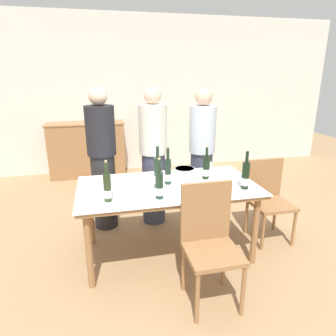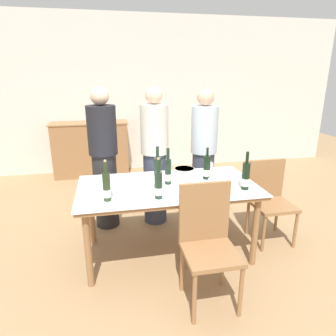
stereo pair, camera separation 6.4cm
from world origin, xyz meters
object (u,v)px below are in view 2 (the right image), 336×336
object	(u,v)px
sideboard_cabinet	(91,149)
wine_bottle_3	(107,187)
wine_bottle_2	(246,176)
person_guest_right	(204,154)
wine_bottle_5	(207,168)
wine_bottle_1	(158,173)
wine_glass_3	(244,177)
person_host	(104,160)
chair_near_front	(208,237)
chair_right_end	(269,195)
ice_bucket	(184,179)
wine_glass_0	(187,172)
dining_table	(168,192)
person_guest_left	(155,158)
wine_bottle_0	(168,172)
wine_glass_1	(211,181)
wine_glass_2	(210,165)
wine_bottle_4	(159,186)

from	to	relation	value
sideboard_cabinet	wine_bottle_3	distance (m)	3.03
wine_bottle_2	wine_bottle_3	world-z (taller)	wine_bottle_2
wine_bottle_2	person_guest_right	world-z (taller)	person_guest_right
sideboard_cabinet	wine_bottle_5	bearing A→B (deg)	-63.90
wine_bottle_1	wine_glass_3	world-z (taller)	wine_bottle_1
wine_glass_3	person_host	size ratio (longest dim) A/B	0.08
wine_bottle_5	chair_near_front	size ratio (longest dim) A/B	0.36
wine_glass_3	chair_right_end	xyz separation A→B (m)	(0.45, 0.25, -0.33)
wine_bottle_1	wine_glass_3	xyz separation A→B (m)	(0.82, -0.14, -0.05)
wine_bottle_2	ice_bucket	bearing A→B (deg)	170.03
wine_bottle_3	wine_glass_0	distance (m)	0.88
wine_bottle_1	dining_table	bearing A→B (deg)	13.88
ice_bucket	person_guest_left	bearing A→B (deg)	98.88
person_host	person_guest_left	bearing A→B (deg)	-0.88
wine_glass_0	wine_bottle_2	bearing A→B (deg)	-36.91
wine_bottle_1	chair_right_end	xyz separation A→B (m)	(1.27, 0.11, -0.38)
person_host	wine_bottle_0	bearing A→B (deg)	-48.45
wine_glass_1	chair_near_front	xyz separation A→B (m)	(-0.19, -0.49, -0.28)
wine_bottle_3	wine_glass_1	bearing A→B (deg)	2.83
person_guest_right	chair_near_front	bearing A→B (deg)	-106.60
wine_bottle_2	chair_near_front	bearing A→B (deg)	-138.97
person_host	wine_glass_2	bearing A→B (deg)	-22.47
wine_glass_2	wine_bottle_0	bearing A→B (deg)	-155.89
wine_glass_3	wine_glass_0	bearing A→B (deg)	150.40
wine_bottle_0	chair_near_front	world-z (taller)	wine_bottle_0
dining_table	wine_bottle_5	distance (m)	0.48
wine_bottle_4	sideboard_cabinet	bearing A→B (deg)	103.32
wine_bottle_3	person_host	xyz separation A→B (m)	(-0.02, 0.99, -0.04)
wine_bottle_2	wine_bottle_3	bearing A→B (deg)	-179.76
chair_right_end	ice_bucket	bearing A→B (deg)	-167.72
dining_table	ice_bucket	distance (m)	0.26
wine_glass_1	wine_glass_3	size ratio (longest dim) A/B	0.99
sideboard_cabinet	person_host	distance (m)	2.05
wine_bottle_0	wine_glass_2	xyz separation A→B (m)	(0.51, 0.23, -0.04)
chair_right_end	wine_bottle_0	bearing A→B (deg)	-177.90
wine_bottle_0	wine_bottle_5	distance (m)	0.43
chair_right_end	wine_bottle_5	bearing A→B (deg)	178.30
wine_bottle_1	wine_glass_3	size ratio (longest dim) A/B	3.06
person_host	wine_bottle_4	bearing A→B (deg)	-65.57
dining_table	wine_glass_0	xyz separation A→B (m)	(0.22, 0.12, 0.16)
chair_near_front	person_host	world-z (taller)	person_host
wine_bottle_0	dining_table	bearing A→B (deg)	-102.33
wine_bottle_5	wine_bottle_3	bearing A→B (deg)	-160.81
dining_table	wine_glass_1	distance (m)	0.45
wine_bottle_0	person_host	bearing A→B (deg)	131.55
wine_bottle_2	wine_bottle_5	bearing A→B (deg)	127.20
person_host	chair_near_front	bearing A→B (deg)	-61.09
sideboard_cabinet	wine_bottle_0	world-z (taller)	wine_bottle_0
wine_glass_1	ice_bucket	bearing A→B (deg)	166.78
ice_bucket	wine_glass_2	bearing A→B (deg)	46.08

